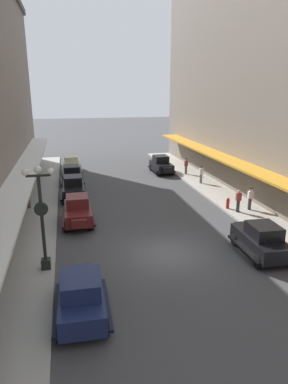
{
  "coord_description": "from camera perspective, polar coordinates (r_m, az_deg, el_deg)",
  "views": [
    {
      "loc": [
        -5.06,
        -16.37,
        8.54
      ],
      "look_at": [
        0.0,
        6.0,
        1.8
      ],
      "focal_mm": 32.21,
      "sensor_mm": 36.0,
      "label": 1
    }
  ],
  "objects": [
    {
      "name": "ground_plane",
      "position": [
        19.14,
        4.03,
        -10.16
      ],
      "size": [
        200.0,
        200.0,
        0.0
      ],
      "primitive_type": "plane",
      "color": "#424244"
    },
    {
      "name": "sidewalk_left",
      "position": [
        18.59,
        -19.22,
        -11.71
      ],
      "size": [
        3.0,
        60.0,
        0.15
      ],
      "primitive_type": "cube",
      "color": "#A8A59E",
      "rests_on": "ground"
    },
    {
      "name": "parked_car_0",
      "position": [
        23.37,
        -10.92,
        -2.9
      ],
      "size": [
        2.16,
        4.27,
        1.84
      ],
      "color": "#591919",
      "rests_on": "ground"
    },
    {
      "name": "parked_car_1",
      "position": [
        33.32,
        -11.86,
        2.85
      ],
      "size": [
        2.23,
        4.29,
        1.84
      ],
      "color": "black",
      "rests_on": "ground"
    },
    {
      "name": "parked_car_2",
      "position": [
        14.16,
        -10.34,
        -16.37
      ],
      "size": [
        2.23,
        4.29,
        1.84
      ],
      "color": "#19234C",
      "rests_on": "ground"
    },
    {
      "name": "parked_car_3",
      "position": [
        37.34,
        2.86,
        4.62
      ],
      "size": [
        2.21,
        4.29,
        1.84
      ],
      "color": "black",
      "rests_on": "ground"
    },
    {
      "name": "parked_car_4",
      "position": [
        38.22,
        -11.88,
        4.57
      ],
      "size": [
        2.2,
        4.28,
        1.84
      ],
      "color": "beige",
      "rests_on": "ground"
    },
    {
      "name": "parked_car_5",
      "position": [
        19.59,
        18.78,
        -7.37
      ],
      "size": [
        2.29,
        4.31,
        1.84
      ],
      "color": "black",
      "rests_on": "ground"
    },
    {
      "name": "parked_car_6",
      "position": [
        28.84,
        -11.61,
        0.76
      ],
      "size": [
        2.19,
        4.28,
        1.84
      ],
      "color": "black",
      "rests_on": "ground"
    },
    {
      "name": "lamp_post_with_clock",
      "position": [
        16.89,
        -16.6,
        -3.54
      ],
      "size": [
        1.42,
        0.44,
        5.16
      ],
      "color": "black",
      "rests_on": "sidewalk_left"
    },
    {
      "name": "fire_hydrant",
      "position": [
        26.25,
        13.71,
        -1.8
      ],
      "size": [
        0.24,
        0.24,
        0.82
      ],
      "color": "#B21E19",
      "rests_on": "sidewalk_right"
    },
    {
      "name": "pedestrian_0",
      "position": [
        32.88,
        9.44,
        2.92
      ],
      "size": [
        0.36,
        0.28,
        1.67
      ],
      "color": "slate",
      "rests_on": "sidewalk_right"
    },
    {
      "name": "pedestrian_1",
      "position": [
        26.89,
        -18.62,
        -0.76
      ],
      "size": [
        0.36,
        0.28,
        1.67
      ],
      "color": "#4C4238",
      "rests_on": "sidewalk_left"
    },
    {
      "name": "pedestrian_2",
      "position": [
        26.29,
        17.16,
        -1.01
      ],
      "size": [
        0.36,
        0.28,
        1.67
      ],
      "color": "#2D2D33",
      "rests_on": "sidewalk_right"
    },
    {
      "name": "pedestrian_3",
      "position": [
        36.35,
        6.98,
        4.31
      ],
      "size": [
        0.36,
        0.28,
        1.67
      ],
      "color": "#4C4238",
      "rests_on": "sidewalk_right"
    },
    {
      "name": "pedestrian_4",
      "position": [
        25.56,
        15.36,
        -1.41
      ],
      "size": [
        0.36,
        0.24,
        1.64
      ],
      "color": "#2D2D33",
      "rests_on": "sidewalk_right"
    }
  ]
}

